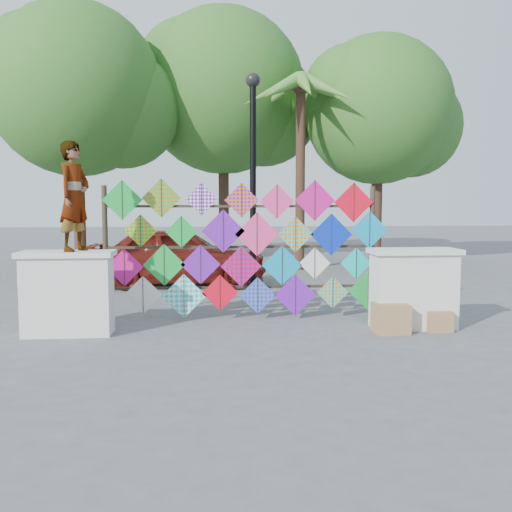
% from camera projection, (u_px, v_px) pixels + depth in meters
% --- Properties ---
extents(ground, '(80.00, 80.00, 0.00)m').
position_uv_depth(ground, '(244.00, 328.00, 9.14)').
color(ground, slate).
rests_on(ground, ground).
extents(parapet_left, '(1.40, 0.65, 1.28)m').
position_uv_depth(parapet_left, '(68.00, 292.00, 8.65)').
color(parapet_left, silver).
rests_on(parapet_left, ground).
extents(parapet_right, '(1.40, 0.65, 1.28)m').
position_uv_depth(parapet_right, '(413.00, 288.00, 9.11)').
color(parapet_right, silver).
rests_on(parapet_right, ground).
extents(kite_rack, '(4.90, 0.24, 2.42)m').
position_uv_depth(kite_rack, '(246.00, 249.00, 9.76)').
color(kite_rack, '#31281B').
rests_on(kite_rack, ground).
extents(tree_west, '(5.85, 5.20, 8.01)m').
position_uv_depth(tree_west, '(80.00, 91.00, 17.23)').
color(tree_west, '#4A2B1F').
rests_on(tree_west, ground).
extents(tree_mid, '(6.30, 5.60, 8.61)m').
position_uv_depth(tree_mid, '(226.00, 93.00, 19.56)').
color(tree_mid, '#4A2B1F').
rests_on(tree_mid, ground).
extents(tree_east, '(5.40, 4.80, 7.42)m').
position_uv_depth(tree_east, '(381.00, 111.00, 18.56)').
color(tree_east, '#4A2B1F').
rests_on(tree_east, ground).
extents(palm_tree, '(3.62, 3.62, 5.83)m').
position_uv_depth(palm_tree, '(301.00, 103.00, 16.80)').
color(palm_tree, '#4A2B1F').
rests_on(palm_tree, ground).
extents(vendor_woman, '(0.61, 0.71, 1.65)m').
position_uv_depth(vendor_woman, '(74.00, 196.00, 8.53)').
color(vendor_woman, '#99999E').
rests_on(vendor_woman, parapet_left).
extents(sedan, '(4.28, 1.78, 1.45)m').
position_uv_depth(sedan, '(179.00, 256.00, 13.81)').
color(sedan, maroon).
rests_on(sedan, ground).
extents(lamppost, '(0.28, 0.28, 4.46)m').
position_uv_depth(lamppost, '(253.00, 167.00, 10.90)').
color(lamppost, black).
rests_on(lamppost, ground).
extents(cardboard_box_near, '(0.51, 0.45, 0.45)m').
position_uv_depth(cardboard_box_near, '(391.00, 318.00, 8.81)').
color(cardboard_box_near, '#A58450').
rests_on(cardboard_box_near, ground).
extents(cardboard_box_far, '(0.39, 0.36, 0.33)m').
position_uv_depth(cardboard_box_far, '(438.00, 321.00, 8.94)').
color(cardboard_box_far, '#A58450').
rests_on(cardboard_box_far, ground).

